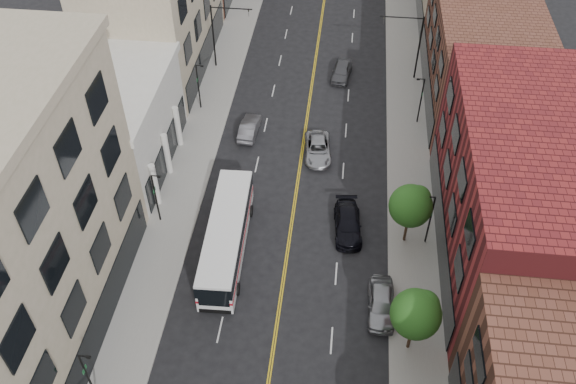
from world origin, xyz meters
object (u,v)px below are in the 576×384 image
(city_bus, at_px, (226,235))
(car_lane_a, at_px, (348,224))
(car_parked_far, at_px, (381,303))
(car_lane_behind, at_px, (249,128))
(car_lane_b, at_px, (318,149))
(car_lane_c, at_px, (342,71))

(city_bus, xyz_separation_m, car_lane_a, (9.41, 3.33, -1.07))
(car_parked_far, distance_m, car_lane_behind, 23.30)
(car_lane_b, bearing_deg, car_parked_far, -77.00)
(car_lane_behind, relative_size, car_lane_b, 0.86)
(city_bus, xyz_separation_m, car_lane_b, (6.26, 12.68, -1.13))
(car_lane_a, bearing_deg, car_lane_b, 103.06)
(car_lane_behind, relative_size, car_lane_a, 0.84)
(car_parked_far, height_order, car_lane_a, car_parked_far)
(city_bus, distance_m, car_lane_a, 10.04)
(car_parked_far, relative_size, car_lane_c, 1.05)
(car_lane_behind, bearing_deg, car_lane_c, -124.71)
(car_lane_a, relative_size, car_lane_c, 1.16)
(city_bus, relative_size, car_lane_b, 2.41)
(car_lane_a, xyz_separation_m, car_lane_c, (-1.58, 22.73, 0.01))
(city_bus, relative_size, car_lane_behind, 2.79)
(car_parked_far, relative_size, car_lane_a, 0.91)
(car_lane_b, bearing_deg, car_lane_c, 77.20)
(car_lane_behind, height_order, car_lane_c, car_lane_c)
(car_lane_behind, distance_m, car_lane_b, 7.29)
(car_lane_a, xyz_separation_m, car_lane_b, (-3.15, 9.35, -0.05))
(car_parked_far, relative_size, car_lane_b, 0.94)
(car_lane_a, bearing_deg, car_lane_behind, 124.82)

